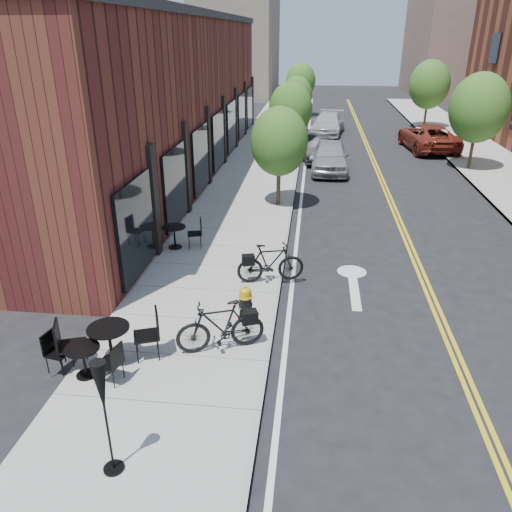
{
  "coord_description": "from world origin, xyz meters",
  "views": [
    {
      "loc": [
        0.72,
        -10.09,
        6.41
      ],
      "look_at": [
        -0.67,
        1.87,
        1.0
      ],
      "focal_mm": 35.0,
      "sensor_mm": 36.0,
      "label": 1
    }
  ],
  "objects_px": {
    "bicycle_right": "(271,263)",
    "patio_umbrella": "(102,395)",
    "bistro_set_b": "(83,357)",
    "parked_car_far": "(428,137)",
    "parked_car_b": "(315,148)",
    "parked_car_a": "(330,156)",
    "bicycle_left": "(220,326)",
    "bistro_set_a": "(110,339)",
    "fire_hydrant": "(245,304)",
    "bistro_set_c": "(174,234)",
    "parked_car_c": "(328,123)"
  },
  "relations": [
    {
      "from": "patio_umbrella",
      "to": "parked_car_far",
      "type": "relative_size",
      "value": 0.37
    },
    {
      "from": "parked_car_far",
      "to": "patio_umbrella",
      "type": "bearing_deg",
      "value": 63.02
    },
    {
      "from": "bistro_set_a",
      "to": "bistro_set_c",
      "type": "xyz_separation_m",
      "value": [
        -0.28,
        6.06,
        -0.08
      ]
    },
    {
      "from": "bistro_set_b",
      "to": "parked_car_far",
      "type": "bearing_deg",
      "value": 75.68
    },
    {
      "from": "parked_car_a",
      "to": "parked_car_b",
      "type": "bearing_deg",
      "value": 107.48
    },
    {
      "from": "fire_hydrant",
      "to": "bistro_set_b",
      "type": "relative_size",
      "value": 0.54
    },
    {
      "from": "bicycle_right",
      "to": "bistro_set_a",
      "type": "distance_m",
      "value": 5.01
    },
    {
      "from": "patio_umbrella",
      "to": "parked_car_b",
      "type": "xyz_separation_m",
      "value": [
        2.97,
        21.85,
        -0.93
      ]
    },
    {
      "from": "bistro_set_c",
      "to": "parked_car_c",
      "type": "relative_size",
      "value": 0.37
    },
    {
      "from": "bistro_set_a",
      "to": "parked_car_a",
      "type": "xyz_separation_m",
      "value": [
        4.79,
        16.77,
        0.1
      ]
    },
    {
      "from": "bicycle_right",
      "to": "patio_umbrella",
      "type": "xyz_separation_m",
      "value": [
        -1.87,
        -6.77,
        0.9
      ]
    },
    {
      "from": "bistro_set_b",
      "to": "patio_umbrella",
      "type": "relative_size",
      "value": 0.8
    },
    {
      "from": "fire_hydrant",
      "to": "bistro_set_b",
      "type": "distance_m",
      "value": 3.82
    },
    {
      "from": "bistro_set_a",
      "to": "parked_car_b",
      "type": "relative_size",
      "value": 0.51
    },
    {
      "from": "bistro_set_a",
      "to": "bistro_set_b",
      "type": "height_order",
      "value": "bistro_set_a"
    },
    {
      "from": "fire_hydrant",
      "to": "parked_car_b",
      "type": "bearing_deg",
      "value": 81.76
    },
    {
      "from": "bicycle_left",
      "to": "bistro_set_a",
      "type": "xyz_separation_m",
      "value": [
        -2.18,
        -0.7,
        -0.04
      ]
    },
    {
      "from": "bistro_set_a",
      "to": "parked_car_c",
      "type": "distance_m",
      "value": 27.49
    },
    {
      "from": "bicycle_left",
      "to": "patio_umbrella",
      "type": "relative_size",
      "value": 0.94
    },
    {
      "from": "patio_umbrella",
      "to": "parked_car_a",
      "type": "distance_m",
      "value": 19.86
    },
    {
      "from": "bicycle_left",
      "to": "bistro_set_b",
      "type": "bearing_deg",
      "value": -85.02
    },
    {
      "from": "bicycle_right",
      "to": "parked_car_b",
      "type": "xyz_separation_m",
      "value": [
        1.1,
        15.07,
        -0.02
      ]
    },
    {
      "from": "bistro_set_c",
      "to": "parked_car_far",
      "type": "height_order",
      "value": "parked_car_far"
    },
    {
      "from": "fire_hydrant",
      "to": "parked_car_a",
      "type": "relative_size",
      "value": 0.2
    },
    {
      "from": "patio_umbrella",
      "to": "bistro_set_c",
      "type": "bearing_deg",
      "value": 98.85
    },
    {
      "from": "bistro_set_a",
      "to": "parked_car_b",
      "type": "height_order",
      "value": "parked_car_b"
    },
    {
      "from": "bistro_set_a",
      "to": "patio_umbrella",
      "type": "distance_m",
      "value": 3.07
    },
    {
      "from": "parked_car_b",
      "to": "bistro_set_c",
      "type": "bearing_deg",
      "value": -116.34
    },
    {
      "from": "bistro_set_a",
      "to": "bicycle_right",
      "type": "bearing_deg",
      "value": 32.87
    },
    {
      "from": "fire_hydrant",
      "to": "patio_umbrella",
      "type": "height_order",
      "value": "patio_umbrella"
    },
    {
      "from": "bicycle_left",
      "to": "bistro_set_a",
      "type": "bearing_deg",
      "value": -93.01
    },
    {
      "from": "bicycle_left",
      "to": "parked_car_a",
      "type": "xyz_separation_m",
      "value": [
        2.61,
        16.07,
        0.06
      ]
    },
    {
      "from": "parked_car_a",
      "to": "fire_hydrant",
      "type": "bearing_deg",
      "value": -98.42
    },
    {
      "from": "bistro_set_b",
      "to": "parked_car_b",
      "type": "height_order",
      "value": "parked_car_b"
    },
    {
      "from": "bistro_set_b",
      "to": "bistro_set_c",
      "type": "bearing_deg",
      "value": 100.69
    },
    {
      "from": "fire_hydrant",
      "to": "bistro_set_a",
      "type": "relative_size",
      "value": 0.43
    },
    {
      "from": "bistro_set_a",
      "to": "parked_car_a",
      "type": "height_order",
      "value": "parked_car_a"
    },
    {
      "from": "bicycle_right",
      "to": "patio_umbrella",
      "type": "distance_m",
      "value": 7.08
    },
    {
      "from": "bistro_set_b",
      "to": "parked_car_b",
      "type": "xyz_separation_m",
      "value": [
        4.4,
        19.64,
        0.1
      ]
    },
    {
      "from": "bistro_set_a",
      "to": "parked_car_b",
      "type": "distance_m",
      "value": 19.55
    },
    {
      "from": "parked_car_far",
      "to": "bistro_set_c",
      "type": "bearing_deg",
      "value": 50.16
    },
    {
      "from": "bistro_set_a",
      "to": "parked_car_far",
      "type": "bearing_deg",
      "value": 43.63
    },
    {
      "from": "bicycle_left",
      "to": "parked_car_a",
      "type": "distance_m",
      "value": 16.28
    },
    {
      "from": "bistro_set_b",
      "to": "parked_car_a",
      "type": "bearing_deg",
      "value": 84.7
    },
    {
      "from": "bicycle_left",
      "to": "bistro_set_b",
      "type": "xyz_separation_m",
      "value": [
        -2.52,
        -1.22,
        -0.14
      ]
    },
    {
      "from": "parked_car_b",
      "to": "parked_car_a",
      "type": "bearing_deg",
      "value": -80.72
    },
    {
      "from": "bicycle_right",
      "to": "parked_car_far",
      "type": "xyz_separation_m",
      "value": [
        7.7,
        18.43,
        0.08
      ]
    },
    {
      "from": "parked_car_b",
      "to": "parked_car_c",
      "type": "height_order",
      "value": "parked_car_c"
    },
    {
      "from": "bistro_set_c",
      "to": "parked_car_far",
      "type": "bearing_deg",
      "value": 41.89
    },
    {
      "from": "bicycle_right",
      "to": "bistro_set_c",
      "type": "distance_m",
      "value": 3.81
    }
  ]
}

